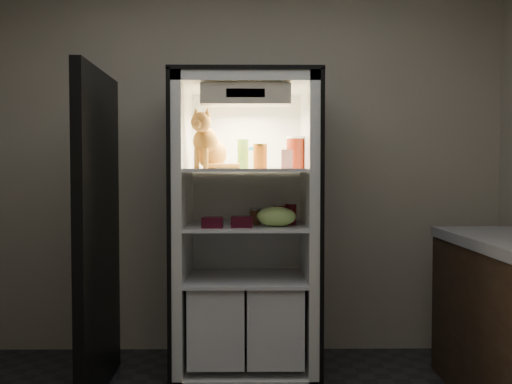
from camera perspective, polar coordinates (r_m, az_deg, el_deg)
room_shell at (r=2.26m, az=-1.28°, el=10.82°), size 3.60×3.60×3.60m
refrigerator at (r=3.65m, az=-0.99°, el=-5.51°), size 0.90×0.72×1.88m
fridge_door at (r=3.40m, az=-15.52°, el=-4.07°), size 0.08×0.87×1.85m
tabby_cat at (r=3.50m, az=-4.76°, el=4.58°), size 0.31×0.36×0.37m
parmesan_shaker at (r=3.57m, az=-1.31°, el=3.81°), size 0.07×0.07×0.18m
mayo_tub at (r=3.68m, az=0.04°, el=3.42°), size 0.10×0.10×0.14m
salsa_jar at (r=3.49m, az=0.42°, el=3.59°), size 0.09×0.09×0.15m
pepper_jar at (r=3.60m, az=4.01°, el=3.96°), size 0.12×0.12×0.20m
cream_carton at (r=3.45m, az=3.09°, el=3.30°), size 0.07×0.07×0.12m
soda_can_a at (r=3.72m, az=2.28°, el=-2.11°), size 0.07×0.07×0.12m
soda_can_b at (r=3.59m, az=3.49°, el=-2.19°), size 0.07×0.07×0.13m
soda_can_c at (r=3.50m, az=2.38°, el=-2.34°), size 0.07×0.07×0.13m
condiment_jar at (r=3.60m, az=-0.05°, el=-2.45°), size 0.07×0.07×0.10m
grape_bag at (r=3.46m, az=2.04°, el=-2.47°), size 0.24×0.17×0.12m
berry_box_left at (r=3.39m, az=-4.37°, el=-3.06°), size 0.12×0.12×0.06m
berry_box_right at (r=3.42m, az=-1.43°, el=-3.00°), size 0.13×0.13×0.06m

